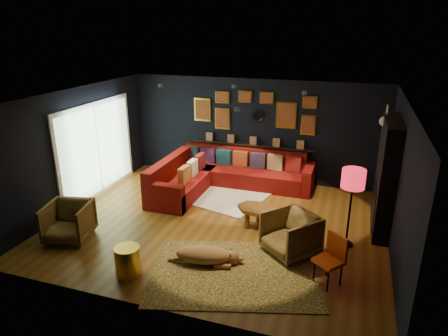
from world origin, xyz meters
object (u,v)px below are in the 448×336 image
(armchair_right, at_px, (291,232))
(orange_chair, at_px, (332,256))
(floor_lamp, at_px, (353,183))
(pouf, at_px, (189,182))
(gold_stool, at_px, (128,261))
(dog, at_px, (204,252))
(sectional, at_px, (220,176))
(armchair_left, at_px, (68,220))
(coffee_table, at_px, (256,211))

(armchair_right, height_order, orange_chair, armchair_right)
(floor_lamp, bearing_deg, pouf, 157.81)
(gold_stool, height_order, dog, gold_stool)
(pouf, bearing_deg, armchair_right, -37.06)
(sectional, relative_size, orange_chair, 4.20)
(pouf, distance_m, gold_stool, 3.69)
(sectional, relative_size, armchair_left, 4.24)
(pouf, bearing_deg, floor_lamp, -22.19)
(coffee_table, distance_m, floor_lamp, 1.98)
(orange_chair, bearing_deg, armchair_left, -139.25)
(orange_chair, bearing_deg, gold_stool, -126.22)
(armchair_left, distance_m, gold_stool, 1.80)
(gold_stool, xyz_separation_m, floor_lamp, (3.31, 2.10, 0.99))
(floor_lamp, bearing_deg, armchair_right, -147.17)
(armchair_left, distance_m, armchair_right, 4.11)
(sectional, height_order, floor_lamp, floor_lamp)
(armchair_right, xyz_separation_m, floor_lamp, (0.94, 0.61, 0.82))
(sectional, bearing_deg, gold_stool, -92.78)
(sectional, distance_m, armchair_left, 3.78)
(sectional, height_order, dog, sectional)
(coffee_table, bearing_deg, gold_stool, -124.16)
(pouf, bearing_deg, gold_stool, -82.31)
(sectional, bearing_deg, armchair_right, -48.64)
(sectional, distance_m, gold_stool, 3.97)
(armchair_right, xyz_separation_m, orange_chair, (0.75, -0.65, 0.06))
(coffee_table, relative_size, armchair_right, 1.08)
(armchair_left, height_order, gold_stool, armchair_left)
(coffee_table, xyz_separation_m, armchair_left, (-3.21, -1.62, 0.06))
(gold_stool, relative_size, floor_lamp, 0.34)
(floor_lamp, bearing_deg, armchair_left, -163.86)
(armchair_right, bearing_deg, floor_lamp, 73.44)
(armchair_right, distance_m, gold_stool, 2.80)
(sectional, relative_size, gold_stool, 6.68)
(orange_chair, bearing_deg, floor_lamp, 119.86)
(floor_lamp, bearing_deg, orange_chair, -98.74)
(armchair_right, height_order, floor_lamp, floor_lamp)
(coffee_table, distance_m, armchair_left, 3.60)
(pouf, distance_m, dog, 3.32)
(armchair_left, height_order, armchair_right, armchair_right)
(coffee_table, relative_size, pouf, 1.78)
(armchair_left, bearing_deg, armchair_right, -1.12)
(coffee_table, height_order, pouf, coffee_table)
(sectional, xyz_separation_m, dog, (0.84, -3.25, -0.10))
(pouf, xyz_separation_m, armchair_left, (-1.17, -2.99, 0.21))
(armchair_left, distance_m, dog, 2.70)
(sectional, height_order, pouf, sectional)
(pouf, bearing_deg, sectional, 24.23)
(gold_stool, bearing_deg, dog, 34.48)
(gold_stool, xyz_separation_m, orange_chair, (3.11, 0.84, 0.22))
(pouf, xyz_separation_m, floor_lamp, (3.80, -1.55, 1.05))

